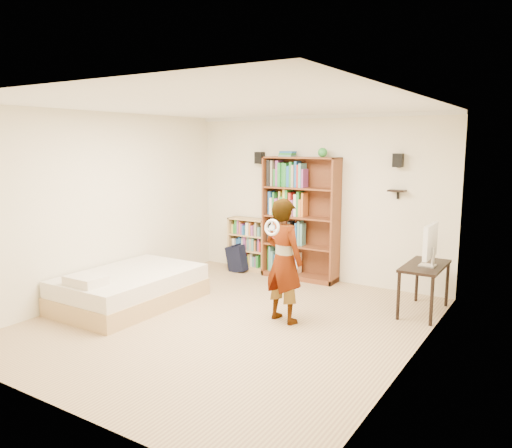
{
  "coord_description": "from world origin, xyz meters",
  "views": [
    {
      "loc": [
        3.52,
        -4.96,
        2.25
      ],
      "look_at": [
        0.01,
        0.6,
        1.18
      ],
      "focal_mm": 35.0,
      "sensor_mm": 36.0,
      "label": 1
    }
  ],
  "objects_px": {
    "daybed": "(130,284)",
    "person": "(284,261)",
    "tall_bookshelf": "(300,219)",
    "low_bookshelf": "(249,244)",
    "computer_desk": "(424,289)"
  },
  "relations": [
    {
      "from": "daybed",
      "to": "person",
      "type": "xyz_separation_m",
      "value": [
        2.14,
        0.58,
        0.5
      ]
    },
    {
      "from": "tall_bookshelf",
      "to": "person",
      "type": "relative_size",
      "value": 1.29
    },
    {
      "from": "low_bookshelf",
      "to": "person",
      "type": "xyz_separation_m",
      "value": [
        1.81,
        -1.96,
        0.32
      ]
    },
    {
      "from": "tall_bookshelf",
      "to": "computer_desk",
      "type": "relative_size",
      "value": 2.1
    },
    {
      "from": "computer_desk",
      "to": "person",
      "type": "distance_m",
      "value": 1.97
    },
    {
      "from": "daybed",
      "to": "person",
      "type": "relative_size",
      "value": 1.25
    },
    {
      "from": "low_bookshelf",
      "to": "person",
      "type": "bearing_deg",
      "value": -47.4
    },
    {
      "from": "computer_desk",
      "to": "tall_bookshelf",
      "type": "bearing_deg",
      "value": 163.67
    },
    {
      "from": "computer_desk",
      "to": "daybed",
      "type": "height_order",
      "value": "computer_desk"
    },
    {
      "from": "low_bookshelf",
      "to": "person",
      "type": "height_order",
      "value": "person"
    },
    {
      "from": "tall_bookshelf",
      "to": "low_bookshelf",
      "type": "bearing_deg",
      "value": 177.42
    },
    {
      "from": "daybed",
      "to": "tall_bookshelf",
      "type": "bearing_deg",
      "value": 60.91
    },
    {
      "from": "computer_desk",
      "to": "daybed",
      "type": "bearing_deg",
      "value": -152.58
    },
    {
      "from": "tall_bookshelf",
      "to": "low_bookshelf",
      "type": "relative_size",
      "value": 2.18
    },
    {
      "from": "computer_desk",
      "to": "person",
      "type": "relative_size",
      "value": 0.61
    }
  ]
}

